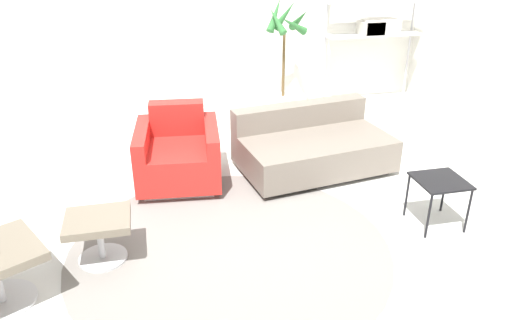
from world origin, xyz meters
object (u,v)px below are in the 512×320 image
(couch_low, at_px, (312,148))
(potted_plant, at_px, (284,70))
(ottoman, at_px, (99,229))
(side_table, at_px, (440,185))
(armchair_red, at_px, (178,156))
(shelf_unit, at_px, (377,20))

(couch_low, height_order, potted_plant, potted_plant)
(ottoman, height_order, side_table, side_table)
(couch_low, bearing_deg, side_table, 109.10)
(armchair_red, relative_size, shelf_unit, 0.43)
(couch_low, relative_size, side_table, 3.85)
(potted_plant, bearing_deg, armchair_red, -132.36)
(couch_low, xyz_separation_m, potted_plant, (0.16, 1.66, 0.36))
(ottoman, distance_m, armchair_red, 1.33)
(ottoman, xyz_separation_m, couch_low, (2.03, 1.15, -0.04))
(side_table, bearing_deg, ottoman, 177.76)
(couch_low, relative_size, potted_plant, 1.08)
(couch_low, bearing_deg, armchair_red, -9.01)
(couch_low, distance_m, shelf_unit, 2.60)
(side_table, distance_m, potted_plant, 2.97)
(potted_plant, bearing_deg, shelf_unit, 9.91)
(side_table, bearing_deg, armchair_red, 148.13)
(couch_low, distance_m, side_table, 1.42)
(side_table, height_order, potted_plant, potted_plant)
(couch_low, bearing_deg, ottoman, 20.55)
(ottoman, distance_m, side_table, 2.70)
(armchair_red, bearing_deg, ottoman, 65.05)
(ottoman, bearing_deg, armchair_red, 59.45)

